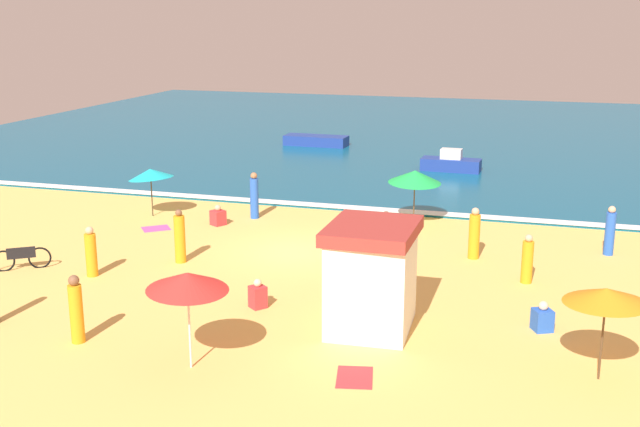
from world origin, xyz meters
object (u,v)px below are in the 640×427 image
(beachgoer_3, at_px, (258,296))
(beachgoer_4, at_px, (218,217))
(parked_bicycle, at_px, (22,258))
(beach_umbrella_2, at_px, (151,174))
(beachgoer_7, at_px, (91,253))
(small_boat_1, at_px, (316,140))
(beachgoer_10, at_px, (386,240))
(beach_umbrella_4, at_px, (187,281))
(beach_umbrella_1, at_px, (415,177))
(beach_umbrella_3, at_px, (606,296))
(beachgoer_12, at_px, (542,318))
(beachgoer_6, at_px, (76,310))
(beachgoer_11, at_px, (610,232))
(lifeguard_cabana, at_px, (372,276))
(beachgoer_9, at_px, (254,196))
(small_boat_0, at_px, (451,163))
(beachgoer_8, at_px, (474,235))
(beachgoer_1, at_px, (180,238))
(beachgoer_0, at_px, (527,260))

(beachgoer_3, distance_m, beachgoer_4, 9.05)
(beachgoer_3, bearing_deg, parked_bicycle, 173.36)
(beach_umbrella_2, relative_size, beachgoer_3, 2.62)
(beachgoer_7, bearing_deg, small_boat_1, 90.62)
(parked_bicycle, xyz_separation_m, beachgoer_10, (11.07, 3.82, 0.47))
(beach_umbrella_4, bearing_deg, beach_umbrella_1, 78.85)
(parked_bicycle, distance_m, beachgoer_4, 7.80)
(beach_umbrella_3, relative_size, beachgoer_12, 3.22)
(beachgoer_6, height_order, beachgoer_11, beachgoer_6)
(lifeguard_cabana, distance_m, beachgoer_11, 10.63)
(beachgoer_9, bearing_deg, beach_umbrella_1, 7.44)
(beach_umbrella_3, relative_size, parked_bicycle, 1.70)
(beachgoer_4, bearing_deg, beachgoer_10, -22.28)
(small_boat_0, bearing_deg, beach_umbrella_1, -90.28)
(parked_bicycle, bearing_deg, beachgoer_12, -1.42)
(beachgoer_8, relative_size, beachgoer_9, 0.94)
(beachgoer_11, bearing_deg, beachgoer_4, -178.99)
(beach_umbrella_2, xyz_separation_m, beachgoer_9, (4.09, 0.85, -0.85))
(beachgoer_1, height_order, beachgoer_9, beachgoer_9)
(beach_umbrella_1, distance_m, small_boat_0, 10.70)
(lifeguard_cabana, bearing_deg, parked_bicycle, 172.86)
(beachgoer_8, height_order, beachgoer_9, beachgoer_9)
(beachgoer_1, height_order, small_boat_1, beachgoer_1)
(beachgoer_4, bearing_deg, small_boat_1, 94.96)
(beachgoer_4, xyz_separation_m, beachgoer_9, (0.98, 1.38, 0.56))
(beachgoer_1, relative_size, beachgoer_7, 1.12)
(beachgoer_10, bearing_deg, beachgoer_12, -39.91)
(beachgoer_4, bearing_deg, beachgoer_11, 1.01)
(lifeguard_cabana, relative_size, small_boat_1, 0.73)
(beach_umbrella_3, height_order, beachgoer_8, beach_umbrella_3)
(small_boat_0, bearing_deg, beachgoer_8, -79.59)
(beachgoer_6, xyz_separation_m, beachgoer_10, (6.07, 8.31, 0.00))
(beach_umbrella_1, height_order, beach_umbrella_4, beach_umbrella_4)
(beachgoer_12, distance_m, small_boat_0, 20.61)
(beach_umbrella_3, bearing_deg, beachgoer_12, 117.16)
(beachgoer_8, bearing_deg, beachgoer_4, 171.61)
(beachgoer_4, bearing_deg, beachgoer_0, -16.51)
(parked_bicycle, distance_m, beachgoer_7, 2.55)
(beach_umbrella_2, relative_size, beachgoer_1, 1.23)
(beachgoer_4, relative_size, small_boat_0, 0.27)
(beachgoer_10, relative_size, beachgoer_12, 2.24)
(small_boat_1, bearing_deg, small_boat_0, -31.93)
(beachgoer_7, bearing_deg, parked_bicycle, -178.20)
(beachgoer_7, bearing_deg, beachgoer_4, 78.87)
(beachgoer_6, relative_size, beachgoer_10, 0.98)
(beachgoer_4, height_order, beachgoer_8, beachgoer_8)
(parked_bicycle, height_order, beachgoer_7, beachgoer_7)
(beach_umbrella_3, xyz_separation_m, beachgoer_0, (-1.84, 6.23, -1.28))
(beach_umbrella_1, height_order, beachgoer_4, beach_umbrella_1)
(lifeguard_cabana, bearing_deg, beachgoer_3, 171.59)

